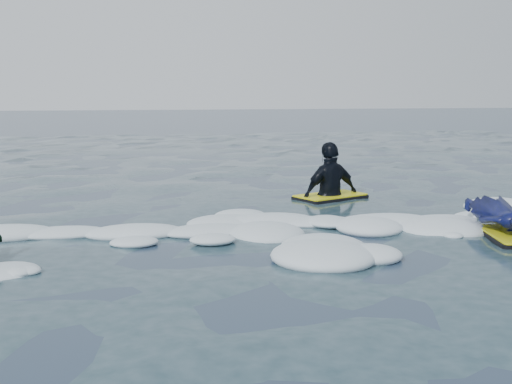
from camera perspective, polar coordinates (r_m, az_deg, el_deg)
ground at (r=7.27m, az=3.35°, el=-5.66°), size 120.00×120.00×0.00m
foam_band at (r=8.24m, az=1.44°, el=-3.91°), size 12.00×3.10×0.30m
prone_woman_unit at (r=8.75m, az=21.16°, el=-2.20°), size 1.00×1.82×0.45m
waiting_rider_unit at (r=11.02m, az=6.62°, el=-0.34°), size 1.40×1.11×1.84m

